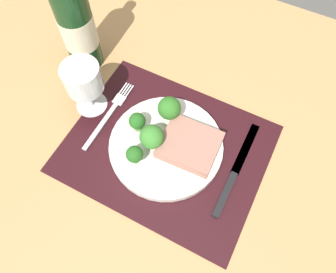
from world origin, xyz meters
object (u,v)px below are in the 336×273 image
plate (166,146)px  wine_bottle (77,25)px  steak (190,145)px  fork (109,114)px  knife (233,176)px  wine_glass (83,81)px

plate → wine_bottle: 32.63cm
plate → steak: size_ratio=2.07×
fork → wine_bottle: size_ratio=0.64×
knife → wine_bottle: 46.26cm
steak → knife: (10.39, -0.95, -2.58)cm
knife → fork: bearing=178.8°
plate → fork: size_ratio=1.24×
fork → wine_glass: (-5.10, 0.67, 8.28)cm
wine_bottle → wine_glass: wine_bottle is taller
fork → knife: (30.11, -0.89, 0.05)cm
plate → wine_glass: (-20.17, 2.09, 7.73)cm
plate → wine_glass: 21.70cm
fork → wine_glass: bearing=171.4°
plate → knife: size_ratio=1.04×
plate → wine_bottle: (-28.32, 12.59, 10.21)cm
plate → wine_glass: wine_glass is taller
wine_glass → fork: bearing=-7.5°
fork → knife: size_ratio=0.83×
steak → fork: size_ratio=0.60×
fork → wine_bottle: (-13.25, 11.17, 10.76)cm
plate → fork: plate is taller
plate → steak: steak is taller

